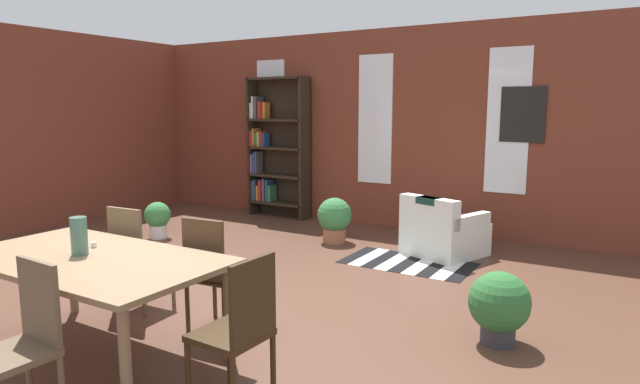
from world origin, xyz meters
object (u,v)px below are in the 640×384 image
at_px(armchair_white, 443,233).
at_px(dining_chair_near_right, 22,341).
at_px(potted_plant_window, 158,218).
at_px(dining_chair_far_right, 213,270).
at_px(potted_plant_corner, 499,305).
at_px(dining_table, 90,266).
at_px(potted_plant_by_shelf, 334,218).
at_px(vase_on_table, 79,236).
at_px(dining_chair_head_right, 239,328).
at_px(bookshelf_tall, 274,149).
at_px(dining_chair_far_left, 136,255).

bearing_deg(armchair_white, dining_chair_near_right, -99.89).
bearing_deg(potted_plant_window, dining_chair_far_right, -35.13).
relative_size(dining_chair_near_right, potted_plant_corner, 1.68).
bearing_deg(dining_chair_far_right, dining_table, -120.53).
xyz_separation_m(potted_plant_by_shelf, potted_plant_corner, (2.66, -2.12, -0.02)).
height_order(dining_chair_near_right, armchair_white, dining_chair_near_right).
height_order(vase_on_table, potted_plant_corner, vase_on_table).
height_order(dining_table, potted_plant_by_shelf, dining_table).
xyz_separation_m(dining_chair_head_right, armchair_white, (-0.09, 3.98, -0.23)).
bearing_deg(dining_chair_head_right, dining_chair_far_right, 139.72).
bearing_deg(dining_chair_near_right, bookshelf_tall, 112.78).
relative_size(dining_chair_near_right, armchair_white, 0.93).
distance_m(dining_chair_head_right, dining_chair_near_right, 1.20).
distance_m(dining_table, potted_plant_window, 3.69).
xyz_separation_m(dining_chair_head_right, bookshelf_tall, (-3.31, 4.92, 0.62)).
relative_size(dining_chair_far_left, armchair_white, 0.93).
distance_m(dining_chair_far_left, bookshelf_tall, 4.44).
distance_m(vase_on_table, dining_chair_head_right, 1.52).
distance_m(dining_chair_far_right, potted_plant_corner, 2.25).
height_order(armchair_white, potted_plant_corner, armchair_white).
relative_size(bookshelf_tall, armchair_white, 2.24).
bearing_deg(dining_chair_head_right, armchair_white, 91.30).
bearing_deg(vase_on_table, bookshelf_tall, 110.43).
bearing_deg(potted_plant_by_shelf, dining_chair_head_right, -68.10).
bearing_deg(dining_chair_far_left, dining_chair_near_right, -59.87).
relative_size(dining_chair_far_right, dining_chair_near_right, 1.00).
xyz_separation_m(dining_table, dining_chair_far_left, (-0.44, 0.77, -0.16)).
height_order(dining_chair_head_right, bookshelf_tall, bookshelf_tall).
distance_m(vase_on_table, bookshelf_tall, 5.25).
bearing_deg(potted_plant_window, armchair_white, 18.05).
bearing_deg(potted_plant_corner, dining_chair_near_right, -128.94).
distance_m(dining_chair_head_right, dining_chair_far_left, 1.97).
distance_m(dining_chair_far_right, dining_chair_head_right, 1.20).
distance_m(dining_chair_far_left, potted_plant_window, 2.81).
distance_m(dining_chair_far_left, potted_plant_by_shelf, 3.10).
distance_m(dining_table, potted_plant_corner, 3.05).
relative_size(vase_on_table, potted_plant_window, 0.54).
distance_m(dining_chair_far_left, armchair_white, 3.64).
height_order(dining_chair_far_right, dining_chair_near_right, same).
distance_m(dining_chair_far_right, potted_plant_window, 3.49).
distance_m(dining_chair_far_right, potted_plant_by_shelf, 3.15).
relative_size(dining_chair_head_right, potted_plant_window, 1.87).
xyz_separation_m(dining_table, armchair_white, (1.28, 3.97, -0.40)).
bearing_deg(potted_plant_by_shelf, bookshelf_tall, 148.86).
relative_size(dining_table, bookshelf_tall, 0.87).
xyz_separation_m(vase_on_table, dining_chair_far_right, (0.56, 0.77, -0.37)).
height_order(vase_on_table, armchair_white, vase_on_table).
bearing_deg(dining_chair_near_right, dining_chair_far_right, 89.88).
xyz_separation_m(dining_table, potted_plant_corner, (2.48, 1.73, -0.37)).
relative_size(dining_table, armchair_white, 1.95).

